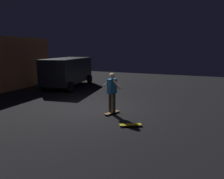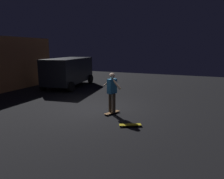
{
  "view_description": "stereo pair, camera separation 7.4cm",
  "coord_description": "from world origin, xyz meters",
  "views": [
    {
      "loc": [
        -8.09,
        -4.02,
        2.72
      ],
      "look_at": [
        -0.41,
        -0.85,
        1.05
      ],
      "focal_mm": 32.97,
      "sensor_mm": 36.0,
      "label": 1
    },
    {
      "loc": [
        -8.06,
        -4.09,
        2.72
      ],
      "look_at": [
        -0.41,
        -0.85,
        1.05
      ],
      "focal_mm": 32.97,
      "sensor_mm": 36.0,
      "label": 2
    }
  ],
  "objects": [
    {
      "name": "skateboard_ridden",
      "position": [
        -0.41,
        -0.85,
        0.06
      ],
      "size": [
        0.8,
        0.49,
        0.07
      ],
      "color": "olive",
      "rests_on": "ground_plane"
    },
    {
      "name": "ground_plane",
      "position": [
        0.0,
        0.0,
        0.0
      ],
      "size": [
        28.0,
        28.0,
        0.0
      ],
      "primitive_type": "plane",
      "color": "black"
    },
    {
      "name": "parked_van",
      "position": [
        4.26,
        4.49,
        1.16
      ],
      "size": [
        4.83,
        2.78,
        2.03
      ],
      "color": "black",
      "rests_on": "ground_plane"
    },
    {
      "name": "skateboard_spare",
      "position": [
        -1.46,
        -2.0,
        0.06
      ],
      "size": [
        0.54,
        0.78,
        0.07
      ],
      "color": "gold",
      "rests_on": "ground_plane"
    },
    {
      "name": "skater",
      "position": [
        -0.41,
        -0.85,
        1.04
      ],
      "size": [
        0.47,
        0.94,
        1.67
      ],
      "color": "brown",
      "rests_on": "skateboard_ridden"
    }
  ]
}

